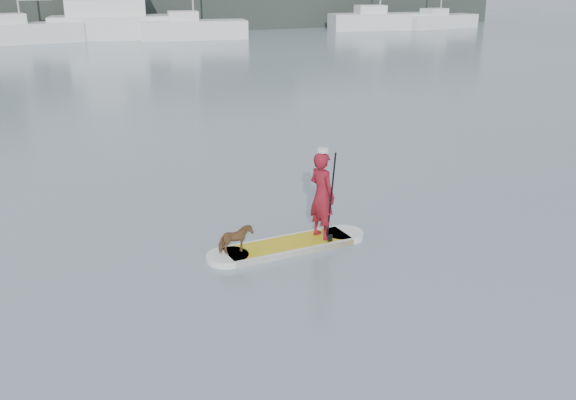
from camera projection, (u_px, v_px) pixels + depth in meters
name	position (u px, v px, depth m)	size (l,w,h in m)	color
ground	(351.00, 301.00, 10.44)	(140.00, 140.00, 0.00)	slate
paddleboard	(288.00, 246.00, 12.42)	(3.30, 0.89, 0.12)	gold
paddler	(322.00, 195.00, 12.42)	(0.63, 0.41, 1.73)	maroon
white_cap	(323.00, 150.00, 12.12)	(0.22, 0.22, 0.07)	silver
dog	(235.00, 240.00, 11.86)	(0.29, 0.63, 0.53)	brown
paddle	(331.00, 209.00, 12.24)	(0.10, 0.30, 2.00)	black
sailboat_d	(20.00, 31.00, 48.54)	(9.05, 3.65, 12.98)	silver
sailboat_e	(193.00, 28.00, 51.62)	(8.74, 4.20, 12.16)	silver
sailboat_f	(379.00, 19.00, 60.25)	(9.74, 4.46, 14.07)	silver
motor_yacht_a	(115.00, 15.00, 51.47)	(11.61, 5.67, 6.68)	silver
sailboat_g	(439.00, 20.00, 62.02)	(8.37, 3.42, 11.86)	silver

